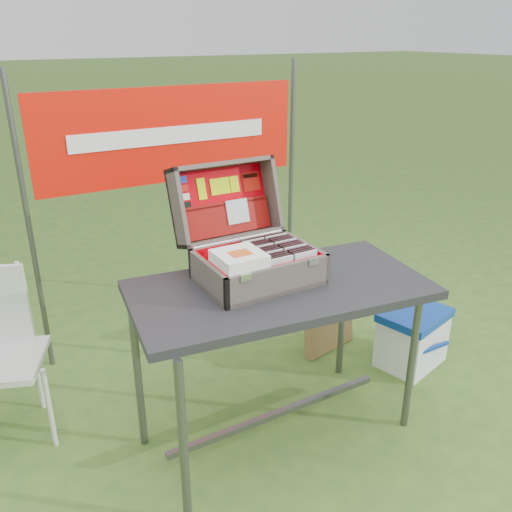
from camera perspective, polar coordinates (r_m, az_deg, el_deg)
ground at (r=2.92m, az=1.07°, el=-17.05°), size 80.00×80.00×0.00m
table at (r=2.61m, az=2.36°, el=-11.26°), size 1.39×0.82×0.82m
table_top at (r=2.41m, az=2.51°, el=-3.53°), size 1.39×0.82×0.04m
table_leg_fl at (r=2.21m, az=-7.64°, el=-19.30°), size 0.04×0.04×0.78m
table_leg_fr at (r=2.77m, az=16.11°, el=-10.43°), size 0.04×0.04×0.78m
table_leg_bl at (r=2.62m, az=-12.31°, el=-12.18°), size 0.04×0.04×0.78m
table_leg_br at (r=3.11m, az=9.10°, el=-5.97°), size 0.04×0.04×0.78m
table_brace at (r=2.78m, az=2.27°, el=-16.24°), size 1.16×0.03×0.03m
suitcase at (r=2.40m, az=-0.45°, el=2.98°), size 0.52×0.53×0.47m
suitcase_base_bottom at (r=2.44m, az=0.26°, el=-2.39°), size 0.52×0.37×0.02m
suitcase_base_wall_front at (r=2.28m, az=2.47°, el=-2.66°), size 0.52×0.02×0.14m
suitcase_base_wall_back at (r=2.55m, az=-1.70°, el=0.24°), size 0.52×0.02×0.14m
suitcase_base_wall_left at (r=2.31m, az=-5.07°, el=-2.36°), size 0.02×0.37×0.14m
suitcase_base_wall_right at (r=2.54m, az=5.11°, el=0.01°), size 0.02×0.37×0.14m
suitcase_liner_floor at (r=2.43m, az=0.26°, el=-2.11°), size 0.48×0.33×0.01m
suitcase_latch_left at (r=2.17m, az=-1.08°, el=-2.28°), size 0.05×0.01×0.03m
suitcase_latch_right at (r=2.33m, az=6.08°, el=-0.55°), size 0.05×0.01×0.03m
suitcase_hinge at (r=2.54m, az=-1.83°, el=1.77°), size 0.46×0.02×0.02m
suitcase_lid_back at (r=2.64m, az=-3.71°, el=5.72°), size 0.52×0.13×0.36m
suitcase_lid_rim_far at (r=2.59m, az=-3.79°, el=9.60°), size 0.52×0.14×0.06m
suitcase_lid_rim_near at (r=2.60m, az=-2.55°, el=2.00°), size 0.52×0.14×0.06m
suitcase_lid_rim_left at (r=2.49m, az=-8.27°, el=4.92°), size 0.02×0.24×0.39m
suitcase_lid_rim_right at (r=2.71m, az=1.56°, el=6.56°), size 0.02×0.24×0.39m
suitcase_lid_liner at (r=2.63m, az=-3.59°, el=5.74°), size 0.47×0.11×0.31m
suitcase_liner_wall_front at (r=2.28m, az=2.30°, el=-2.30°), size 0.48×0.01×0.12m
suitcase_liner_wall_back at (r=2.54m, az=-1.57°, el=0.36°), size 0.48×0.01×0.12m
suitcase_liner_wall_left at (r=2.31m, az=-4.79°, el=-2.06°), size 0.01×0.33×0.12m
suitcase_liner_wall_right at (r=2.53m, az=4.88°, el=0.16°), size 0.01×0.33×0.12m
suitcase_lid_pocket at (r=2.62m, az=-3.11°, el=3.92°), size 0.46×0.08×0.15m
suitcase_pocket_edge at (r=2.61m, az=-3.32°, el=5.52°), size 0.45×0.03×0.03m
suitcase_pocket_cd at (r=2.62m, az=-1.96°, el=4.72°), size 0.12×0.04×0.11m
lid_sticker_cc_a at (r=2.55m, az=-7.84°, el=7.95°), size 0.05×0.01×0.03m
lid_sticker_cc_b at (r=2.55m, az=-7.69°, el=7.07°), size 0.05×0.01×0.03m
lid_sticker_cc_c at (r=2.55m, az=-7.53°, el=6.18°), size 0.05×0.01×0.03m
lid_sticker_cc_d at (r=2.55m, az=-7.38°, el=5.30°), size 0.05×0.01×0.03m
lid_card_neon_tall at (r=2.59m, az=-5.73°, el=7.04°), size 0.04×0.03×0.10m
lid_card_neon_main at (r=2.63m, az=-3.80°, el=7.35°), size 0.10×0.03×0.08m
lid_card_neon_small at (r=2.66m, az=-2.27°, el=7.58°), size 0.05×0.03×0.08m
lid_sticker_band at (r=2.70m, az=-0.52°, el=7.84°), size 0.09×0.03×0.09m
lid_sticker_band_bar at (r=2.70m, az=-0.62°, el=8.47°), size 0.08×0.01×0.02m
cd_left_0 at (r=2.31m, az=2.69°, el=-1.65°), size 0.11×0.01×0.13m
cd_left_1 at (r=2.33m, az=2.42°, el=-1.48°), size 0.11×0.01×0.13m
cd_left_2 at (r=2.34m, az=2.16°, el=-1.30°), size 0.11×0.01×0.13m
cd_left_3 at (r=2.36m, az=1.90°, el=-1.13°), size 0.11×0.01×0.13m
cd_left_4 at (r=2.37m, az=1.64°, el=-0.96°), size 0.11×0.01×0.13m
cd_left_5 at (r=2.39m, az=1.39°, el=-0.79°), size 0.11×0.01×0.13m
cd_left_6 at (r=2.41m, az=1.14°, el=-0.62°), size 0.11×0.01×0.13m
cd_left_7 at (r=2.42m, az=0.89°, el=-0.46°), size 0.11×0.01×0.13m
cd_left_8 at (r=2.44m, az=0.65°, el=-0.29°), size 0.11×0.01×0.13m
cd_left_9 at (r=2.45m, az=0.41°, el=-0.13°), size 0.11×0.01×0.13m
cd_left_10 at (r=2.47m, az=0.17°, el=0.02°), size 0.11×0.01×0.13m
cd_left_11 at (r=2.49m, az=-0.07°, el=0.18°), size 0.11×0.01×0.13m
cd_left_12 at (r=2.50m, az=-0.30°, el=0.33°), size 0.11×0.01×0.13m
cd_left_13 at (r=2.52m, az=-0.53°, el=0.49°), size 0.11×0.01×0.13m
cd_right_0 at (r=2.38m, az=5.23°, el=-1.03°), size 0.11×0.01×0.13m
cd_right_1 at (r=2.39m, az=4.95°, el=-0.86°), size 0.11×0.01×0.13m
cd_right_2 at (r=2.41m, az=4.68°, el=-0.70°), size 0.11×0.01×0.13m
cd_right_3 at (r=2.42m, az=4.41°, el=-0.53°), size 0.11×0.01×0.13m
cd_right_4 at (r=2.44m, az=4.14°, el=-0.37°), size 0.11×0.01×0.13m
cd_right_5 at (r=2.45m, az=3.88°, el=-0.21°), size 0.11×0.01×0.13m
cd_right_6 at (r=2.47m, az=3.62°, el=-0.05°), size 0.11×0.01×0.13m
cd_right_7 at (r=2.48m, az=3.36°, el=0.11°), size 0.11×0.01×0.13m
cd_right_8 at (r=2.50m, az=3.11°, el=0.26°), size 0.11×0.01×0.13m
cd_right_9 at (r=2.51m, az=2.86°, el=0.42°), size 0.11×0.01×0.13m
cd_right_10 at (r=2.53m, az=2.61°, el=0.57°), size 0.11×0.01×0.13m
cd_right_11 at (r=2.55m, az=2.36°, el=0.72°), size 0.11×0.01×0.13m
cd_right_12 at (r=2.56m, az=2.12°, el=0.86°), size 0.11×0.01×0.13m
cd_right_13 at (r=2.58m, az=1.88°, el=1.01°), size 0.11×0.01×0.13m
songbook_0 at (r=2.27m, az=-1.78°, el=-0.76°), size 0.19×0.19×0.00m
songbook_1 at (r=2.27m, az=-1.78°, el=-0.64°), size 0.19×0.19×0.00m
songbook_2 at (r=2.27m, az=-1.78°, el=-0.52°), size 0.19×0.19×0.00m
songbook_3 at (r=2.26m, az=-1.78°, el=-0.41°), size 0.19×0.19×0.00m
songbook_4 at (r=2.26m, az=-1.78°, el=-0.29°), size 0.19×0.19×0.00m
songbook_5 at (r=2.26m, az=-1.78°, el=-0.17°), size 0.19×0.19×0.00m
songbook_6 at (r=2.26m, az=-1.79°, el=-0.06°), size 0.19×0.19×0.00m
songbook_7 at (r=2.26m, az=-1.79°, el=0.06°), size 0.19×0.19×0.00m
songbook_8 at (r=2.25m, az=-1.79°, el=0.18°), size 0.19×0.19×0.00m
songbook_9 at (r=2.25m, az=-1.79°, el=0.29°), size 0.19×0.19×0.00m
songbook_graphic at (r=2.24m, az=-1.67°, el=0.30°), size 0.09×0.07×0.00m
cooler at (r=3.39m, az=16.12°, el=-8.23°), size 0.46×0.40×0.35m
cooler_body at (r=3.40m, az=16.07°, el=-8.57°), size 0.44×0.37×0.30m
cooler_lid at (r=3.32m, az=16.40°, el=-5.98°), size 0.46×0.40×0.05m
cooler_handle at (r=3.29m, az=18.13°, el=-9.19°), size 0.24×0.02×0.02m
chair at (r=2.84m, az=-25.37°, el=-10.21°), size 0.52×0.54×0.85m
chair_leg_fr at (r=2.82m, az=-20.90°, el=-14.74°), size 0.02×0.02×0.43m
chair_leg_br at (r=3.10m, az=-22.02°, el=-11.35°), size 0.02×0.02×0.43m
chair_upright_right at (r=2.91m, az=-23.28°, el=-4.24°), size 0.02×0.02×0.41m
cardboard_box at (r=3.42m, az=7.64°, el=-6.60°), size 0.40×0.18×0.41m
banner_post_left at (r=3.20m, az=-22.70°, el=2.38°), size 0.03×0.03×1.70m
banner_post_right at (r=3.77m, az=3.67°, el=7.01°), size 0.03×0.03×1.70m
banner at (r=3.27m, az=-8.85°, el=12.49°), size 1.60×0.02×0.55m
banner_text at (r=3.26m, az=-8.77°, el=12.46°), size 1.20×0.00×0.10m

